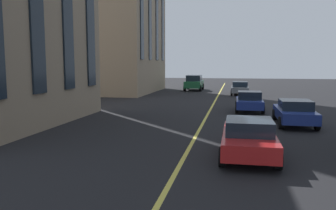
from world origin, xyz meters
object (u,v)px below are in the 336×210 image
car_red_oncoming (249,137)px  car_blue_parked_a (295,112)px  car_blue_far (249,101)px  car_green_trailing (194,83)px  car_grey_mid (240,88)px

car_red_oncoming → car_blue_parked_a: (7.03, -2.67, 0.00)m
car_red_oncoming → car_blue_parked_a: 7.52m
car_blue_far → car_green_trailing: bearing=18.4°
car_grey_mid → car_red_oncoming: bearing=-180.0°
car_blue_far → car_blue_parked_a: size_ratio=0.89×
car_blue_far → car_green_trailing: size_ratio=0.83×
car_blue_far → car_grey_mid: bearing=2.2°
car_green_trailing → car_blue_parked_a: (-23.03, -8.18, -0.27)m
car_grey_mid → car_blue_parked_a: 18.05m
car_green_trailing → car_grey_mid: bearing=-133.3°
car_grey_mid → car_blue_parked_a: size_ratio=0.89×
car_blue_far → car_grey_mid: 12.85m
car_red_oncoming → car_grey_mid: 24.88m
car_blue_far → car_blue_parked_a: bearing=-156.3°
car_blue_parked_a → car_grey_mid: bearing=8.5°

